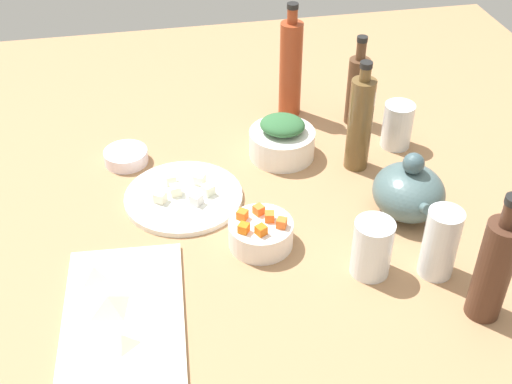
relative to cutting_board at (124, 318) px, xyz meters
The scene contains 30 objects.
tabletop 36.88cm from the cutting_board, 131.34° to the left, with size 190.00×190.00×3.00cm, color #A37851.
cutting_board is the anchor object (origin of this frame).
plate_tofu 34.02cm from the cutting_board, 156.50° to the left, with size 24.67×24.67×1.20cm, color white.
bowl_greens 57.21cm from the cutting_board, 139.18° to the left, with size 14.84×14.84×6.36cm, color white.
bowl_carrots 30.38cm from the cutting_board, 118.47° to the left, with size 12.40×12.40×5.12cm, color white.
bowl_small_side 47.38cm from the cutting_board, behind, with size 9.76×9.76×3.01cm, color white.
teapot 60.51cm from the cutting_board, 107.48° to the left, with size 16.85×14.29×14.30cm.
bottle_0 80.13cm from the cutting_board, 133.03° to the left, with size 5.00×5.00×22.37cm.
bottle_1 76.25cm from the cutting_board, 144.75° to the left, with size 5.41×5.41×28.53cm.
bottle_2 62.00cm from the cutting_board, 80.63° to the left, with size 5.88×5.88×24.96cm.
bottle_3 64.75cm from the cutting_board, 124.43° to the left, with size 5.28×5.28×25.39cm.
drinking_glass_0 45.15cm from the cutting_board, 94.35° to the left, with size 7.26×7.26×11.23cm, color white.
drinking_glass_1 56.78cm from the cutting_board, 90.89° to the left, with size 6.33×6.33×13.91cm, color white.
drinking_glass_2 77.14cm from the cutting_board, 123.33° to the left, with size 6.90×6.90×10.74cm, color white.
carrot_cube_0 29.30cm from the cutting_board, 125.24° to the left, with size 1.80×1.80×1.80cm, color orange.
carrot_cube_1 32.65cm from the cutting_board, 117.87° to the left, with size 1.80×1.80×1.80cm, color orange.
carrot_cube_2 29.04cm from the cutting_board, 113.79° to the left, with size 1.80×1.80×1.80cm, color orange.
carrot_cube_3 32.47cm from the cutting_board, 123.01° to the left, with size 1.80×1.80×1.80cm, color orange.
carrot_cube_4 26.90cm from the cutting_board, 118.83° to the left, with size 1.80×1.80×1.80cm, color orange.
carrot_cube_5 33.32cm from the cutting_board, 112.91° to the left, with size 1.80×1.80×1.80cm, color orange.
chopped_greens_mound 57.66cm from the cutting_board, 139.18° to the left, with size 10.11×9.12×3.56cm, color #306237.
tofu_cube_0 31.14cm from the cutting_board, 163.76° to the left, with size 2.20×2.20×2.20cm, color white.
tofu_cube_1 35.82cm from the cutting_board, 148.44° to the left, with size 2.20×2.20×2.20cm, color white.
tofu_cube_2 32.04cm from the cutting_board, 150.13° to the left, with size 2.20×2.20×2.20cm, color white.
tofu_cube_3 38.68cm from the cutting_board, 153.18° to the left, with size 2.20×2.20×2.20cm, color white.
tofu_cube_4 33.90cm from the cutting_board, 159.07° to the left, with size 2.20×2.20×2.20cm, color white.
tofu_cube_5 37.56cm from the cutting_board, 162.22° to the left, with size 2.20×2.20×2.20cm, color white.
dumpling_0 3.66cm from the cutting_board, 134.38° to the right, with size 5.90×5.81×3.05cm, color beige.
dumpling_1 6.13cm from the cutting_board, ahead, with size 4.32×4.06×2.06cm, color beige.
dumpling_2 11.80cm from the cutting_board, 156.33° to the right, with size 5.11×4.63×2.06cm, color beige.
Camera 1 is at (102.91, -20.21, 88.29)cm, focal length 46.33 mm.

